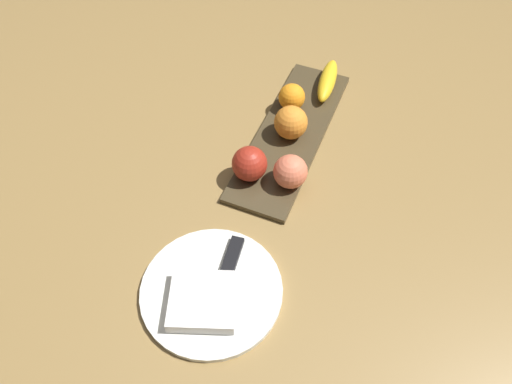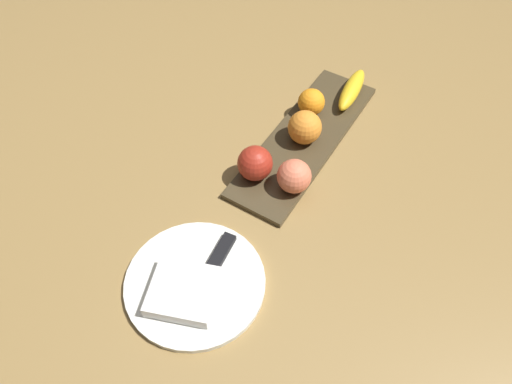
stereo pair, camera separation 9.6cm
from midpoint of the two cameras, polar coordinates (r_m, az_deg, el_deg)
ground_plane at (r=1.10m, az=1.16°, el=5.55°), size 2.40×2.40×0.00m
fruit_tray at (r=1.11m, az=1.60°, el=6.56°), size 0.46×0.14×0.01m
apple at (r=0.99m, az=-3.51°, el=3.11°), size 0.07×0.07×0.07m
banana at (r=1.21m, az=5.99°, el=12.57°), size 0.15×0.06×0.04m
orange_near_apple at (r=1.14m, az=1.73°, el=10.78°), size 0.06×0.06×0.06m
orange_near_banana at (r=1.07m, az=1.35°, el=7.93°), size 0.07×0.07×0.07m
peach at (r=0.98m, az=1.23°, el=2.19°), size 0.07×0.07×0.07m
dinner_plate at (r=0.90m, az=-8.26°, el=-11.43°), size 0.25×0.25×0.01m
folded_napkin at (r=0.87m, az=-9.38°, el=-12.57°), size 0.14×0.14×0.03m
knife at (r=0.90m, az=-6.21°, el=-8.75°), size 0.18×0.04×0.01m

